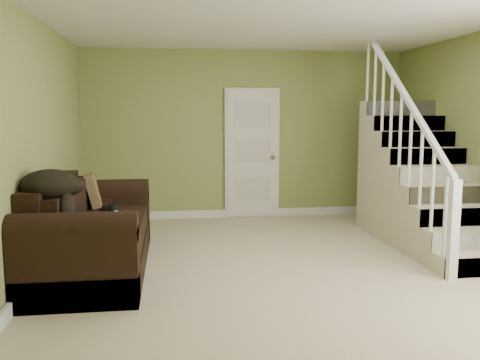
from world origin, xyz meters
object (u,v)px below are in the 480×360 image
object	(u,v)px
side_table	(90,220)
banana	(110,222)
cat	(109,213)
sofa	(89,236)

from	to	relation	value
side_table	banana	size ratio (longest dim) A/B	4.04
cat	banana	world-z (taller)	cat
sofa	cat	size ratio (longest dim) A/B	5.18
side_table	banana	world-z (taller)	side_table
sofa	side_table	size ratio (longest dim) A/B	2.91
sofa	banana	xyz separation A→B (m)	(0.24, -0.20, 0.18)
sofa	cat	distance (m)	0.32
side_table	cat	distance (m)	1.21
side_table	cat	size ratio (longest dim) A/B	1.78
sofa	side_table	bearing A→B (deg)	97.96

